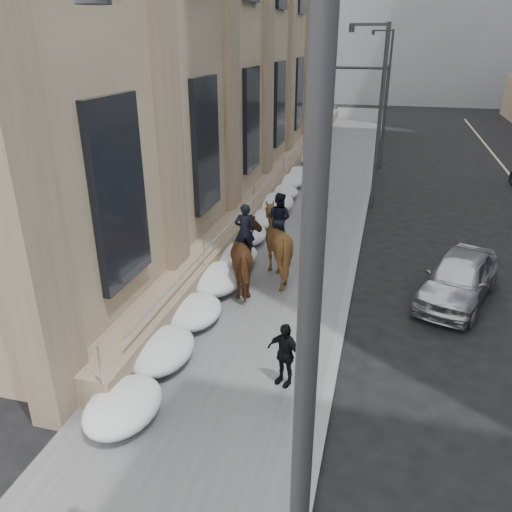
{
  "coord_description": "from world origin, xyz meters",
  "views": [
    {
      "loc": [
        3.34,
        -9.22,
        7.4
      ],
      "look_at": [
        0.04,
        3.34,
        1.7
      ],
      "focal_mm": 35.0,
      "sensor_mm": 36.0,
      "label": 1
    }
  ],
  "objects": [
    {
      "name": "curb",
      "position": [
        2.62,
        10.0,
        0.06
      ],
      "size": [
        0.24,
        80.0,
        0.12
      ],
      "primitive_type": "cube",
      "color": "slate",
      "rests_on": "ground"
    },
    {
      "name": "mounted_horse_right",
      "position": [
        0.16,
        5.5,
        1.34
      ],
      "size": [
        2.33,
        2.49,
        2.8
      ],
      "rotation": [
        0.0,
        0.0,
        2.87
      ],
      "color": "#452C13",
      "rests_on": "sidewalk"
    },
    {
      "name": "streetlight_far",
      "position": [
        2.74,
        34.0,
        4.58
      ],
      "size": [
        1.71,
        0.24,
        8.0
      ],
      "color": "#2D2D30",
      "rests_on": "ground"
    },
    {
      "name": "sidewalk",
      "position": [
        0.0,
        10.0,
        0.06
      ],
      "size": [
        5.0,
        80.0,
        0.12
      ],
      "primitive_type": "cube",
      "color": "#505052",
      "rests_on": "ground"
    },
    {
      "name": "bg_building_far",
      "position": [
        -6.0,
        72.0,
        10.0
      ],
      "size": [
        24.0,
        12.0,
        20.0
      ],
      "primitive_type": "cube",
      "color": "gray",
      "rests_on": "ground"
    },
    {
      "name": "snow_bank",
      "position": [
        -1.42,
        8.11,
        0.47
      ],
      "size": [
        1.7,
        18.1,
        0.76
      ],
      "color": "silver",
      "rests_on": "sidewalk"
    },
    {
      "name": "streetlight_mid",
      "position": [
        2.74,
        14.0,
        4.58
      ],
      "size": [
        1.71,
        0.24,
        8.0
      ],
      "color": "#2D2D30",
      "rests_on": "ground"
    },
    {
      "name": "ground",
      "position": [
        0.0,
        0.0,
        0.0
      ],
      "size": [
        140.0,
        140.0,
        0.0
      ],
      "primitive_type": "plane",
      "color": "black",
      "rests_on": "ground"
    },
    {
      "name": "car_silver",
      "position": [
        5.84,
        5.43,
        0.74
      ],
      "size": [
        3.11,
        4.66,
        1.47
      ],
      "primitive_type": "imported",
      "rotation": [
        0.0,
        0.0,
        -0.35
      ],
      "color": "#9A9BA1",
      "rests_on": "ground"
    },
    {
      "name": "limestone_building",
      "position": [
        -5.26,
        19.96,
        8.9
      ],
      "size": [
        6.1,
        44.0,
        18.0
      ],
      "color": "#867557",
      "rests_on": "ground"
    },
    {
      "name": "pedestrian",
      "position": [
        1.58,
        -0.02,
        0.9
      ],
      "size": [
        0.99,
        0.7,
        1.56
      ],
      "primitive_type": "imported",
      "rotation": [
        0.0,
        0.0,
        -0.4
      ],
      "color": "black",
      "rests_on": "sidewalk"
    },
    {
      "name": "streetlight_near",
      "position": [
        2.74,
        -6.0,
        4.58
      ],
      "size": [
        1.71,
        0.24,
        8.0
      ],
      "color": "#2D2D30",
      "rests_on": "ground"
    },
    {
      "name": "mounted_horse_left",
      "position": [
        -0.45,
        4.36,
        1.22
      ],
      "size": [
        1.96,
        2.72,
        2.71
      ],
      "rotation": [
        0.0,
        0.0,
        3.52
      ],
      "color": "#452714",
      "rests_on": "sidewalk"
    },
    {
      "name": "traffic_signal",
      "position": [
        2.07,
        22.0,
        4.0
      ],
      "size": [
        4.1,
        0.22,
        6.0
      ],
      "color": "#2D2D30",
      "rests_on": "ground"
    }
  ]
}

